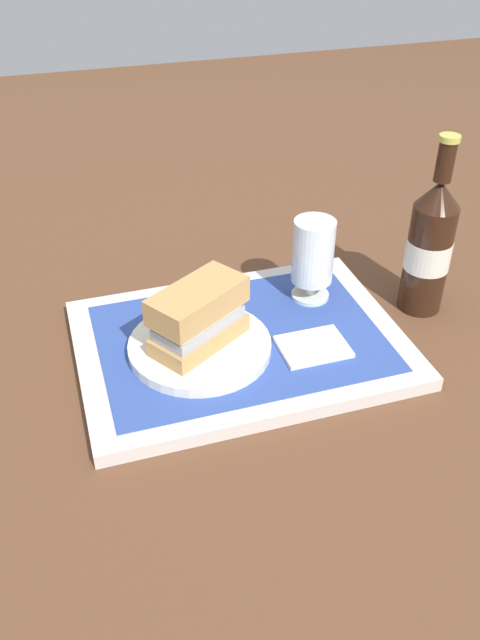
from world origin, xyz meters
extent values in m
plane|color=brown|center=(0.00, 0.00, 0.00)|extent=(3.00, 3.00, 0.00)
cube|color=silver|center=(0.00, 0.00, 0.01)|extent=(0.44, 0.32, 0.02)
cube|color=#2D4793|center=(0.00, 0.00, 0.02)|extent=(0.38, 0.27, 0.00)
cylinder|color=silver|center=(-0.06, -0.01, 0.03)|extent=(0.19, 0.19, 0.01)
cube|color=tan|center=(-0.06, -0.01, 0.05)|extent=(0.14, 0.12, 0.02)
cube|color=#9EA3A8|center=(-0.06, -0.01, 0.07)|extent=(0.13, 0.11, 0.02)
cube|color=silver|center=(-0.06, -0.01, 0.08)|extent=(0.12, 0.10, 0.01)
sphere|color=#47932D|center=(-0.02, 0.01, 0.09)|extent=(0.04, 0.04, 0.04)
cube|color=tan|center=(-0.06, -0.01, 0.10)|extent=(0.14, 0.12, 0.04)
cylinder|color=silver|center=(0.13, 0.06, 0.02)|extent=(0.06, 0.06, 0.01)
cylinder|color=silver|center=(0.13, 0.06, 0.04)|extent=(0.01, 0.01, 0.02)
cylinder|color=silver|center=(0.13, 0.06, 0.10)|extent=(0.06, 0.06, 0.09)
cylinder|color=gold|center=(0.13, 0.06, 0.07)|extent=(0.06, 0.06, 0.03)
cylinder|color=white|center=(0.13, 0.06, 0.09)|extent=(0.05, 0.05, 0.01)
cube|color=white|center=(0.09, -0.05, 0.02)|extent=(0.09, 0.07, 0.01)
cylinder|color=black|center=(0.29, 0.02, 0.08)|extent=(0.06, 0.06, 0.17)
cylinder|color=silver|center=(0.29, 0.02, 0.09)|extent=(0.07, 0.07, 0.05)
cone|color=black|center=(0.29, 0.02, 0.18)|extent=(0.06, 0.06, 0.04)
cylinder|color=black|center=(0.29, 0.02, 0.23)|extent=(0.02, 0.02, 0.05)
cylinder|color=#BFB74C|center=(0.29, 0.02, 0.26)|extent=(0.03, 0.03, 0.01)
camera|label=1|loc=(-0.22, -0.69, 0.57)|focal=37.09mm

